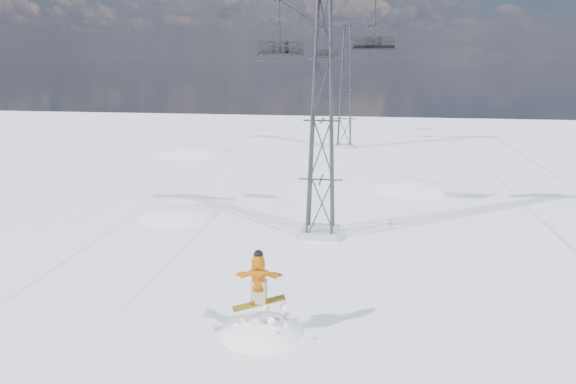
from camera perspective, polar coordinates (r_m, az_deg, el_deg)
name	(u,v)px	position (r m, az deg, el deg)	size (l,w,h in m)	color
ground	(275,313)	(17.61, -1.49, -13.30)	(120.00, 120.00, 0.00)	white
snow_terrain	(263,291)	(41.36, -2.78, -10.89)	(39.00, 37.00, 22.00)	white
lift_tower_near	(322,121)	(23.55, 3.80, 7.84)	(5.20, 1.80, 11.43)	#999999
lift_tower_far	(346,89)	(48.42, 6.41, 11.29)	(5.20, 1.80, 11.43)	#999999
haul_cables	(339,16)	(34.95, 5.68, 18.87)	(4.46, 51.00, 0.06)	black
snowboarder_jump	(262,378)	(17.43, -2.88, -19.96)	(4.40, 4.40, 6.78)	white
lift_chair_near	(280,49)	(25.22, -0.93, 15.57)	(2.22, 0.64, 2.75)	black
lift_chair_mid	(374,44)	(25.49, 9.50, 15.88)	(1.99, 0.57, 2.46)	black
lift_chair_far	(324,54)	(50.28, 4.01, 15.09)	(2.23, 0.64, 2.76)	black
lift_chair_extra	(328,53)	(55.76, 4.50, 15.17)	(2.10, 0.60, 2.60)	black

